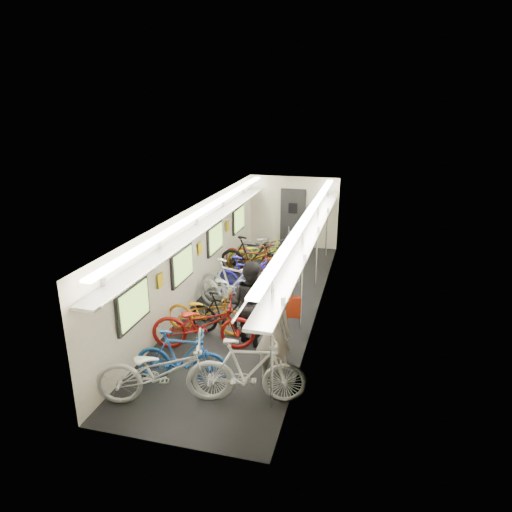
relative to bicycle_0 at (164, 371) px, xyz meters
The scene contains 17 objects.
train_car_shell 4.90m from the bicycle_0, 88.54° to the left, with size 10.00×10.00×10.00m.
bicycle_0 is the anchor object (origin of this frame).
bicycle_1 0.58m from the bicycle_0, 85.13° to the left, with size 0.47×1.67×1.00m, color #1A4D9F.
bicycle_2 1.78m from the bicycle_0, 89.97° to the left, with size 0.72×2.06×1.08m, color #9F1511.
bicycle_3 2.37m from the bicycle_0, 83.52° to the left, with size 0.47×1.65×0.99m, color black.
bicycle_4 2.43m from the bicycle_0, 94.50° to the left, with size 0.62×1.77×0.93m, color orange.
bicycle_5 3.86m from the bicycle_0, 90.68° to the left, with size 0.55×1.93×1.16m, color #B9B9BB.
bicycle_6 3.51m from the bicycle_0, 89.74° to the left, with size 0.69×1.97×1.03m, color #BABABF.
bicycle_7 4.33m from the bicycle_0, 87.09° to the left, with size 0.53×1.87×1.12m, color #20199A.
bicycle_8 5.93m from the bicycle_0, 91.16° to the left, with size 0.73×2.08×1.09m, color maroon.
bicycle_9 5.86m from the bicycle_0, 90.93° to the left, with size 0.55×1.96×1.18m, color black.
bicycle_10 6.40m from the bicycle_0, 90.06° to the left, with size 0.65×1.88×0.99m, color #CADD14.
bicycle_11 1.38m from the bicycle_0, 14.66° to the left, with size 0.54×1.90×1.14m, color silver.
bicycle_12 7.12m from the bicycle_0, 88.82° to the left, with size 0.73×2.09×1.10m, color slate.
passenger_near 1.93m from the bicycle_0, 34.61° to the left, with size 0.63×0.41×1.73m, color gray.
passenger_mid 2.51m from the bicycle_0, 70.70° to the left, with size 0.84×0.66×1.74m, color black.
backpack 2.45m from the bicycle_0, 38.06° to the left, with size 0.26×0.14×0.38m, color red.
Camera 1 is at (2.58, -9.89, 4.71)m, focal length 32.00 mm.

